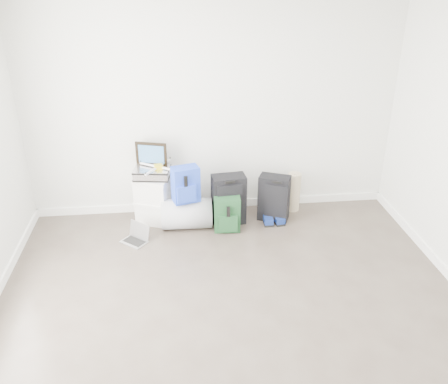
{
  "coord_description": "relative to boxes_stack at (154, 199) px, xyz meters",
  "views": [
    {
      "loc": [
        -0.47,
        -3.0,
        2.93
      ],
      "look_at": [
        0.07,
        1.9,
        0.51
      ],
      "focal_mm": 38.0,
      "sensor_mm": 36.0,
      "label": 1
    }
  ],
  "objects": [
    {
      "name": "drone",
      "position": [
        0.08,
        -0.02,
        0.44
      ],
      "size": [
        0.45,
        0.45,
        0.05
      ],
      "rotation": [
        0.0,
        0.0,
        0.2
      ],
      "color": "gold",
      "rests_on": "briefcase"
    },
    {
      "name": "carry_on",
      "position": [
        1.47,
        -0.12,
        -0.01
      ],
      "size": [
        0.42,
        0.36,
        0.58
      ],
      "rotation": [
        0.0,
        0.0,
        -0.41
      ],
      "color": "black",
      "rests_on": "ground"
    },
    {
      "name": "room_envelope",
      "position": [
        0.75,
        -2.2,
        1.42
      ],
      "size": [
        4.52,
        5.02,
        2.71
      ],
      "color": "silver",
      "rests_on": "ground"
    },
    {
      "name": "ground",
      "position": [
        0.75,
        -2.22,
        -0.3
      ],
      "size": [
        5.0,
        5.0,
        0.0
      ],
      "primitive_type": "plane",
      "color": "#3E342D",
      "rests_on": "ground"
    },
    {
      "name": "boxes_stack",
      "position": [
        0.0,
        0.0,
        0.0
      ],
      "size": [
        0.51,
        0.47,
        0.59
      ],
      "rotation": [
        0.0,
        0.0,
        -0.38
      ],
      "color": "silver",
      "rests_on": "ground"
    },
    {
      "name": "shoes",
      "position": [
        1.45,
        -0.18,
        -0.25
      ],
      "size": [
        0.26,
        0.3,
        0.09
      ],
      "rotation": [
        0.0,
        0.0,
        0.05
      ],
      "color": "black",
      "rests_on": "ground"
    },
    {
      "name": "laptop",
      "position": [
        -0.21,
        -0.46,
        -0.25
      ],
      "size": [
        0.35,
        0.34,
        0.2
      ],
      "rotation": [
        0.0,
        0.0,
        -0.7
      ],
      "color": "#B4B4B9",
      "rests_on": "ground"
    },
    {
      "name": "painting",
      "position": [
        -0.0,
        0.1,
        0.56
      ],
      "size": [
        0.37,
        0.13,
        0.29
      ],
      "rotation": [
        0.0,
        0.0,
        -0.29
      ],
      "color": "black",
      "rests_on": "briefcase"
    },
    {
      "name": "briefcase",
      "position": [
        -0.0,
        0.0,
        0.35
      ],
      "size": [
        0.45,
        0.36,
        0.12
      ],
      "primitive_type": "cube",
      "rotation": [
        0.0,
        0.0,
        -0.15
      ],
      "color": "#B2B2B7",
      "rests_on": "boxes_stack"
    },
    {
      "name": "blue_backpack",
      "position": [
        0.39,
        -0.23,
        0.28
      ],
      "size": [
        0.35,
        0.29,
        0.43
      ],
      "rotation": [
        0.0,
        0.0,
        0.28
      ],
      "color": "blue",
      "rests_on": "duffel_bag"
    },
    {
      "name": "rolled_rug",
      "position": [
        1.77,
        0.1,
        -0.04
      ],
      "size": [
        0.17,
        0.17,
        0.51
      ],
      "primitive_type": "cylinder",
      "color": "tan",
      "rests_on": "ground"
    },
    {
      "name": "duffel_bag",
      "position": [
        0.39,
        -0.2,
        -0.11
      ],
      "size": [
        0.61,
        0.39,
        0.37
      ],
      "primitive_type": "cylinder",
      "rotation": [
        0.0,
        1.57,
        -0.03
      ],
      "color": "#999BA1",
      "rests_on": "ground"
    },
    {
      "name": "large_suitcase",
      "position": [
        0.9,
        -0.13,
        0.01
      ],
      "size": [
        0.42,
        0.29,
        0.62
      ],
      "rotation": [
        0.0,
        0.0,
        0.1
      ],
      "color": "black",
      "rests_on": "ground"
    },
    {
      "name": "green_backpack",
      "position": [
        0.86,
        -0.33,
        -0.09
      ],
      "size": [
        0.32,
        0.24,
        0.43
      ],
      "rotation": [
        0.0,
        0.0,
        -0.06
      ],
      "color": "#12321A",
      "rests_on": "ground"
    }
  ]
}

